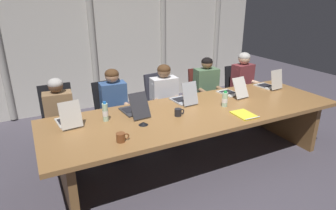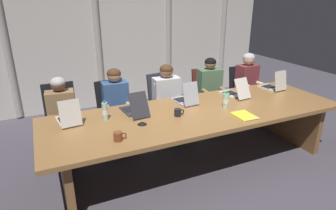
# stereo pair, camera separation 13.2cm
# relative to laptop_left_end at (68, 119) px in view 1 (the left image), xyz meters

# --- Properties ---
(ground_plane) EXTENTS (11.92, 11.92, 0.00)m
(ground_plane) POSITION_rel_laptop_left_end_xyz_m (1.52, -0.30, -0.81)
(ground_plane) COLOR #47424C
(conference_table) EXTENTS (3.80, 1.23, 0.75)m
(conference_table) POSITION_rel_laptop_left_end_xyz_m (1.52, -0.30, -0.21)
(conference_table) COLOR olive
(conference_table) RESTS_ON ground_plane
(curtain_backdrop) EXTENTS (5.96, 0.17, 2.64)m
(curtain_backdrop) POSITION_rel_laptop_left_end_xyz_m (1.52, 2.43, 0.51)
(curtain_backdrop) COLOR beige
(curtain_backdrop) RESTS_ON ground_plane
(laptop_left_end) EXTENTS (0.27, 0.41, 0.31)m
(laptop_left_end) POSITION_rel_laptop_left_end_xyz_m (0.00, 0.00, 0.00)
(laptop_left_end) COLOR beige
(laptop_left_end) RESTS_ON conference_table
(laptop_left_mid) EXTENTS (0.26, 0.49, 0.30)m
(laptop_left_mid) POSITION_rel_laptop_left_end_xyz_m (0.77, -0.03, -0.00)
(laptop_left_mid) COLOR #2D2D33
(laptop_left_mid) RESTS_ON conference_table
(laptop_center) EXTENTS (0.25, 0.41, 0.31)m
(laptop_center) POSITION_rel_laptop_left_end_xyz_m (1.52, 0.03, 0.00)
(laptop_center) COLOR #A8ADB7
(laptop_center) RESTS_ON conference_table
(laptop_right_mid) EXTENTS (0.26, 0.47, 0.29)m
(laptop_right_mid) POSITION_rel_laptop_left_end_xyz_m (2.30, -0.01, -0.00)
(laptop_right_mid) COLOR beige
(laptop_right_mid) RESTS_ON conference_table
(laptop_right_end) EXTENTS (0.27, 0.39, 0.31)m
(laptop_right_end) POSITION_rel_laptop_left_end_xyz_m (3.05, 0.01, 0.00)
(laptop_right_end) COLOR beige
(laptop_right_end) RESTS_ON conference_table
(office_chair_left_end) EXTENTS (0.60, 0.60, 0.98)m
(office_chair_left_end) POSITION_rel_laptop_left_end_xyz_m (-0.03, 0.74, -0.44)
(office_chair_left_end) COLOR black
(office_chair_left_end) RESTS_ON ground_plane
(office_chair_left_mid) EXTENTS (0.60, 0.60, 0.94)m
(office_chair_left_mid) POSITION_rel_laptop_left_end_xyz_m (0.72, 0.74, -0.46)
(office_chair_left_mid) COLOR black
(office_chair_left_mid) RESTS_ON ground_plane
(office_chair_center) EXTENTS (0.60, 0.61, 0.96)m
(office_chair_center) POSITION_rel_laptop_left_end_xyz_m (1.54, 0.74, -0.45)
(office_chair_center) COLOR #2D2D38
(office_chair_center) RESTS_ON ground_plane
(office_chair_right_mid) EXTENTS (0.60, 0.60, 0.95)m
(office_chair_right_mid) POSITION_rel_laptop_left_end_xyz_m (2.32, 0.74, -0.45)
(office_chair_right_mid) COLOR #511E19
(office_chair_right_mid) RESTS_ON ground_plane
(office_chair_right_end) EXTENTS (0.60, 0.60, 0.92)m
(office_chair_right_end) POSITION_rel_laptop_left_end_xyz_m (3.10, 0.73, -0.46)
(office_chair_right_end) COLOR black
(office_chair_right_end) RESTS_ON ground_plane
(person_left_end) EXTENTS (0.40, 0.56, 1.13)m
(person_left_end) POSITION_rel_laptop_left_end_xyz_m (-0.04, 0.57, -0.17)
(person_left_end) COLOR olive
(person_left_end) RESTS_ON ground_plane
(person_left_mid) EXTENTS (0.39, 0.56, 1.17)m
(person_left_mid) POSITION_rel_laptop_left_end_xyz_m (0.71, 0.57, -0.15)
(person_left_mid) COLOR #335184
(person_left_mid) RESTS_ON ground_plane
(person_center) EXTENTS (0.43, 0.56, 1.15)m
(person_center) POSITION_rel_laptop_left_end_xyz_m (1.51, 0.58, -0.15)
(person_center) COLOR silver
(person_center) RESTS_ON ground_plane
(person_right_mid) EXTENTS (0.43, 0.57, 1.18)m
(person_right_mid) POSITION_rel_laptop_left_end_xyz_m (2.29, 0.58, -0.14)
(person_right_mid) COLOR #4C6B4C
(person_right_mid) RESTS_ON ground_plane
(person_right_end) EXTENTS (0.39, 0.56, 1.20)m
(person_right_end) POSITION_rel_laptop_left_end_xyz_m (3.07, 0.58, -0.12)
(person_right_end) COLOR brown
(person_right_end) RESTS_ON ground_plane
(water_bottle_primary) EXTENTS (0.07, 0.07, 0.24)m
(water_bottle_primary) POSITION_rel_laptop_left_end_xyz_m (0.40, -0.09, 0.05)
(water_bottle_primary) COLOR #ADD1B2
(water_bottle_primary) RESTS_ON conference_table
(water_bottle_secondary) EXTENTS (0.07, 0.07, 0.21)m
(water_bottle_secondary) POSITION_rel_laptop_left_end_xyz_m (1.91, -0.33, 0.04)
(water_bottle_secondary) COLOR #ADD1B2
(water_bottle_secondary) RESTS_ON conference_table
(coffee_mug_near) EXTENTS (0.13, 0.09, 0.09)m
(coffee_mug_near) POSITION_rel_laptop_left_end_xyz_m (1.22, -0.34, -0.01)
(coffee_mug_near) COLOR black
(coffee_mug_near) RESTS_ON conference_table
(coffee_mug_far) EXTENTS (0.13, 0.09, 0.09)m
(coffee_mug_far) POSITION_rel_laptop_left_end_xyz_m (0.40, -0.66, -0.01)
(coffee_mug_far) COLOR brown
(coffee_mug_far) RESTS_ON conference_table
(conference_mic_left_side) EXTENTS (0.11, 0.11, 0.03)m
(conference_mic_left_side) POSITION_rel_laptop_left_end_xyz_m (0.74, -0.39, -0.04)
(conference_mic_left_side) COLOR black
(conference_mic_left_side) RESTS_ON conference_table
(spiral_notepad) EXTENTS (0.23, 0.31, 0.03)m
(spiral_notepad) POSITION_rel_laptop_left_end_xyz_m (1.94, -0.69, -0.05)
(spiral_notepad) COLOR yellow
(spiral_notepad) RESTS_ON conference_table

